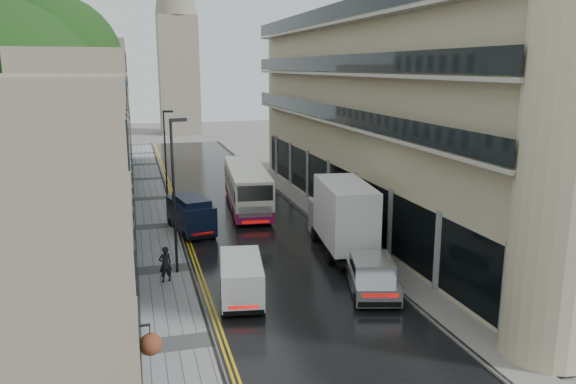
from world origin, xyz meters
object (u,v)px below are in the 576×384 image
pedestrian (165,264)px  lamp_post_far (165,157)px  navy_van (185,221)px  white_van (223,293)px  tree_near (14,140)px  tree_far (55,127)px  cream_bus (234,198)px  white_lorry (329,226)px  silver_hatchback (357,288)px  lamp_post_near (174,198)px

pedestrian → lamp_post_far: lamp_post_far is taller
navy_van → lamp_post_far: size_ratio=0.68×
white_van → tree_near: bearing=150.9°
tree_far → pedestrian: 17.64m
tree_near → navy_van: 10.81m
cream_bus → white_lorry: bearing=-66.6°
tree_near → white_van: bearing=-37.7°
silver_hatchback → pedestrian: 9.37m
tree_far → silver_hatchback: bearing=-55.3°
white_lorry → navy_van: 9.44m
tree_far → silver_hatchback: size_ratio=2.75×
white_lorry → lamp_post_far: 18.17m
navy_van → lamp_post_near: bearing=-110.5°
tree_far → pedestrian: size_ratio=6.98×
white_van → navy_van: bearing=101.6°
cream_bus → white_van: bearing=-96.3°
tree_far → lamp_post_far: (7.50, 1.41, -2.61)m
silver_hatchback → white_van: 5.83m
navy_van → lamp_post_near: lamp_post_near is taller
lamp_post_far → pedestrian: bearing=-76.3°
tree_far → pedestrian: (6.32, -15.61, -5.22)m
white_lorry → pedestrian: (-8.60, -0.51, -1.10)m
tree_far → navy_van: tree_far is taller
tree_near → lamp_post_near: (7.26, -1.45, -2.94)m
cream_bus → navy_van: cream_bus is taller
lamp_post_near → lamp_post_far: size_ratio=1.11×
white_lorry → navy_van: bearing=145.7°
tree_far → cream_bus: (11.66, -4.85, -4.66)m
white_van → pedestrian: size_ratio=2.38×
white_lorry → white_van: 8.06m
lamp_post_near → silver_hatchback: bearing=-57.2°
tree_near → tree_far: 13.02m
tree_far → silver_hatchback: tree_far is taller
tree_near → tree_far: tree_near is taller
lamp_post_far → tree_far: bearing=-151.7°
silver_hatchback → lamp_post_near: size_ratio=0.58×
tree_near → white_lorry: size_ratio=1.74×
white_lorry → pedestrian: bearing=-169.3°
pedestrian → tree_far: bearing=-85.7°
tree_far → lamp_post_near: tree_far is taller
tree_near → lamp_post_near: size_ratio=1.79×
white_lorry → navy_van: (-7.03, 6.24, -0.87)m
tree_far → white_lorry: size_ratio=1.56×
white_van → navy_van: size_ratio=0.89×
cream_bus → lamp_post_near: lamp_post_near is taller
pedestrian → lamp_post_far: size_ratio=0.25×
white_van → lamp_post_near: (-1.52, 5.34, 3.02)m
tree_far → white_van: size_ratio=2.93×
white_van → lamp_post_far: 21.39m
pedestrian → silver_hatchback: bearing=130.0°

